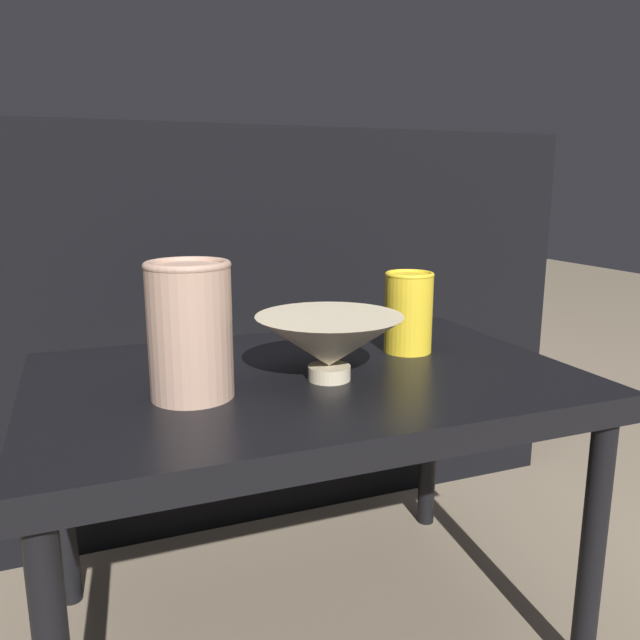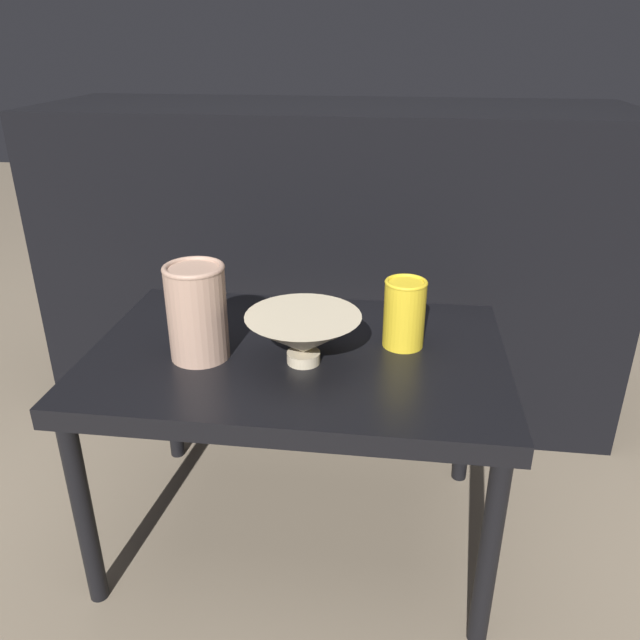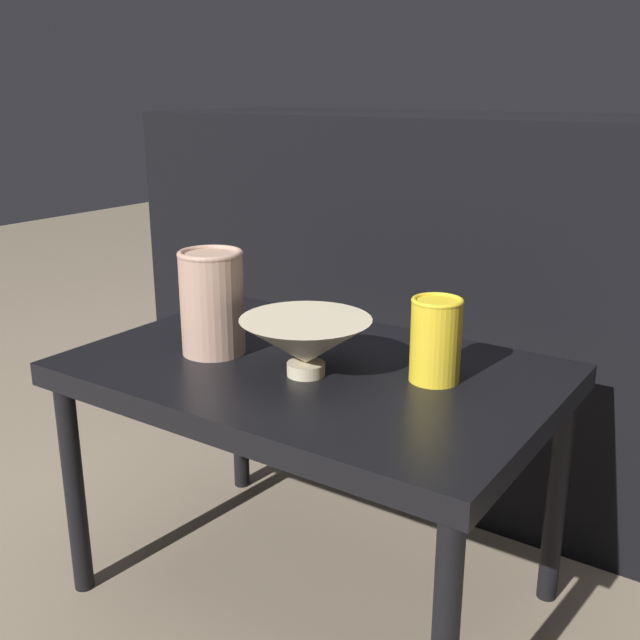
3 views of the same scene
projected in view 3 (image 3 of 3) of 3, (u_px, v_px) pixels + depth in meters
ground_plane at (313, 591)px, 1.40m from camera, size 8.00×8.00×0.00m
table at (313, 389)px, 1.28m from camera, size 0.80×0.53×0.45m
couch_backdrop at (462, 300)px, 1.77m from camera, size 1.54×0.50×0.85m
bowl at (306, 342)px, 1.20m from camera, size 0.21×0.21×0.10m
vase_textured_left at (212, 301)px, 1.30m from camera, size 0.11×0.11×0.18m
vase_colorful_right at (436, 339)px, 1.18m from camera, size 0.08×0.08×0.14m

